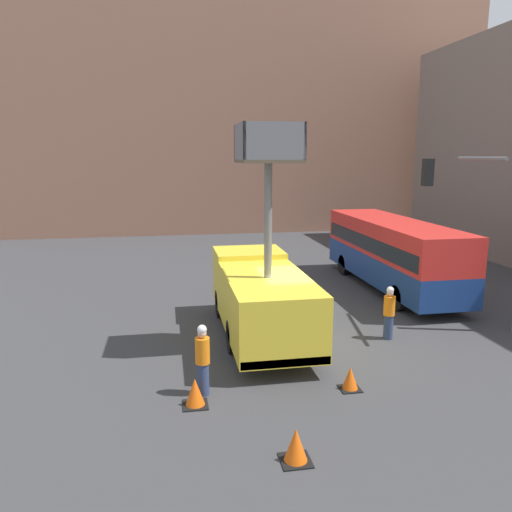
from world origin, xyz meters
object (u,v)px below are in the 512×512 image
(traffic_light_pole, at_px, (491,211))
(traffic_cone_mid_road, at_px, (350,379))
(city_bus, at_px, (392,249))
(utility_truck, at_px, (261,293))
(road_worker_directing, at_px, (389,313))
(traffic_cone_far_side, at_px, (195,393))
(road_worker_near_truck, at_px, (203,360))
(traffic_cone_near_truck, at_px, (296,446))

(traffic_light_pole, bearing_deg, traffic_cone_mid_road, -151.02)
(city_bus, bearing_deg, traffic_cone_mid_road, 146.96)
(utility_truck, distance_m, road_worker_directing, 4.40)
(traffic_cone_mid_road, height_order, traffic_cone_far_side, traffic_cone_far_side)
(utility_truck, relative_size, traffic_cone_far_side, 10.15)
(utility_truck, height_order, road_worker_near_truck, utility_truck)
(traffic_light_pole, height_order, traffic_cone_far_side, traffic_light_pole)
(road_worker_near_truck, distance_m, traffic_cone_near_truck, 3.72)
(traffic_cone_near_truck, bearing_deg, traffic_light_pole, 36.73)
(city_bus, xyz_separation_m, road_worker_near_truck, (-9.46, -9.06, -0.92))
(traffic_light_pole, relative_size, traffic_cone_mid_road, 10.10)
(utility_truck, xyz_separation_m, traffic_cone_far_side, (-2.52, -4.43, -1.23))
(city_bus, distance_m, traffic_cone_mid_road, 11.10)
(road_worker_directing, height_order, traffic_cone_near_truck, road_worker_directing)
(traffic_light_pole, bearing_deg, traffic_cone_far_side, -160.92)
(utility_truck, bearing_deg, road_worker_near_truck, -120.43)
(city_bus, xyz_separation_m, traffic_cone_mid_road, (-5.57, -9.47, -1.59))
(traffic_cone_far_side, bearing_deg, road_worker_directing, 27.43)
(traffic_light_pole, distance_m, road_worker_near_truck, 11.00)
(city_bus, relative_size, traffic_light_pole, 1.61)
(traffic_cone_near_truck, xyz_separation_m, traffic_cone_mid_road, (2.25, 2.86, -0.05))
(road_worker_directing, bearing_deg, traffic_cone_near_truck, 92.29)
(traffic_light_pole, bearing_deg, city_bus, 95.45)
(traffic_cone_far_side, bearing_deg, traffic_cone_mid_road, 2.13)
(road_worker_directing, relative_size, traffic_cone_far_side, 2.55)
(utility_truck, height_order, traffic_cone_mid_road, utility_truck)
(road_worker_near_truck, bearing_deg, traffic_light_pole, -107.44)
(road_worker_near_truck, distance_m, traffic_cone_mid_road, 3.97)
(traffic_cone_near_truck, height_order, traffic_cone_mid_road, traffic_cone_near_truck)
(traffic_cone_near_truck, xyz_separation_m, traffic_cone_far_side, (-1.89, 2.71, -0.00))
(utility_truck, bearing_deg, traffic_light_pole, -6.43)
(road_worker_directing, height_order, traffic_cone_far_side, road_worker_directing)
(utility_truck, height_order, city_bus, utility_truck)
(traffic_light_pole, distance_m, traffic_cone_mid_road, 8.09)
(utility_truck, relative_size, road_worker_near_truck, 3.84)
(utility_truck, distance_m, traffic_cone_far_side, 5.24)
(road_worker_directing, bearing_deg, road_worker_near_truck, 64.72)
(traffic_cone_near_truck, bearing_deg, traffic_cone_far_side, 124.90)
(road_worker_near_truck, distance_m, road_worker_directing, 7.16)
(traffic_cone_mid_road, bearing_deg, traffic_cone_near_truck, -128.19)
(traffic_light_pole, bearing_deg, road_worker_directing, -179.28)
(utility_truck, xyz_separation_m, traffic_light_pole, (7.77, -0.88, 2.73))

